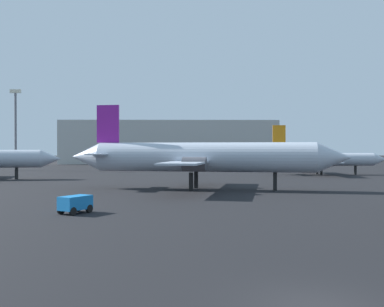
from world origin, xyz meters
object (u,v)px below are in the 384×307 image
at_px(airplane_on_taxiway, 203,157).
at_px(airplane_far_left, 322,159).
at_px(light_mast_left, 16,124).
at_px(baggage_cart, 75,203).

relative_size(airplane_on_taxiway, airplane_far_left, 1.42).
relative_size(airplane_far_left, light_mast_left, 1.29).
bearing_deg(airplane_far_left, light_mast_left, 165.21).
bearing_deg(airplane_far_left, baggage_cart, -122.97).
bearing_deg(airplane_on_taxiway, light_mast_left, 140.57).
xyz_separation_m(airplane_far_left, light_mast_left, (-62.87, 18.44, 7.40)).
relative_size(baggage_cart, light_mast_left, 0.15).
bearing_deg(airplane_far_left, airplane_on_taxiway, -126.64).
height_order(airplane_on_taxiway, light_mast_left, light_mast_left).
bearing_deg(airplane_on_taxiway, airplane_far_left, 62.99).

